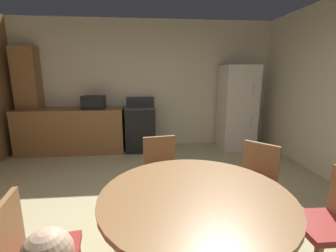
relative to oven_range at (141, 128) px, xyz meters
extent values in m
plane|color=tan|center=(0.13, -2.66, -0.47)|extent=(14.00, 14.00, 0.00)
cube|color=beige|center=(0.13, 0.40, 0.88)|extent=(5.76, 0.12, 2.70)
cube|color=olive|center=(-1.40, 0.00, -0.02)|extent=(2.10, 0.60, 0.90)
cube|color=olive|center=(-2.23, 0.18, 0.58)|extent=(0.44, 0.36, 2.10)
cube|color=black|center=(0.00, 0.00, -0.02)|extent=(0.60, 0.60, 0.90)
cube|color=#38383D|center=(0.00, 0.00, 0.44)|extent=(0.60, 0.60, 0.02)
cube|color=#38383D|center=(0.00, 0.28, 0.54)|extent=(0.60, 0.04, 0.18)
cube|color=silver|center=(2.05, -0.05, 0.41)|extent=(0.68, 0.66, 1.76)
cylinder|color=#B2B2B7|center=(2.23, -0.39, 0.81)|extent=(0.02, 0.02, 0.22)
cylinder|color=#B2B2B7|center=(2.23, -0.39, 0.16)|extent=(0.02, 0.02, 0.30)
cube|color=black|center=(-0.93, 0.00, 0.56)|extent=(0.44, 0.32, 0.26)
cylinder|color=olive|center=(0.45, -3.35, -0.11)|extent=(0.14, 0.14, 0.72)
cylinder|color=olive|center=(0.45, -3.35, 0.27)|extent=(1.36, 1.36, 0.04)
cylinder|color=olive|center=(1.28, -3.20, -0.25)|extent=(0.03, 0.03, 0.43)
cylinder|color=olive|center=(1.62, -3.20, -0.25)|extent=(0.03, 0.03, 0.43)
cube|color=#9E2D28|center=(1.45, -3.37, -0.02)|extent=(0.41, 0.41, 0.05)
cube|color=olive|center=(-0.72, -3.53, 0.19)|extent=(0.09, 0.38, 0.42)
cylinder|color=olive|center=(1.18, -2.92, -0.25)|extent=(0.03, 0.03, 0.43)
cylinder|color=olive|center=(0.95, -2.67, -0.25)|extent=(0.03, 0.03, 0.43)
cylinder|color=olive|center=(1.43, -2.70, -0.25)|extent=(0.03, 0.03, 0.43)
cylinder|color=olive|center=(1.21, -2.44, -0.25)|extent=(0.03, 0.03, 0.43)
cube|color=#9E2D28|center=(1.19, -2.68, -0.02)|extent=(0.56, 0.56, 0.05)
cube|color=olive|center=(1.33, -2.56, 0.19)|extent=(0.28, 0.31, 0.42)
cylinder|color=olive|center=(0.48, -2.50, -0.25)|extent=(0.03, 0.03, 0.43)
cylinder|color=olive|center=(0.15, -2.56, -0.25)|extent=(0.03, 0.03, 0.43)
cylinder|color=olive|center=(0.43, -2.17, -0.25)|extent=(0.03, 0.03, 0.43)
cylinder|color=olive|center=(0.09, -2.22, -0.25)|extent=(0.03, 0.03, 0.43)
cube|color=#9E2D28|center=(0.29, -2.36, -0.02)|extent=(0.46, 0.46, 0.05)
cube|color=olive|center=(0.26, -2.18, 0.19)|extent=(0.38, 0.10, 0.42)
camera|label=1|loc=(0.11, -4.82, 1.12)|focal=24.99mm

